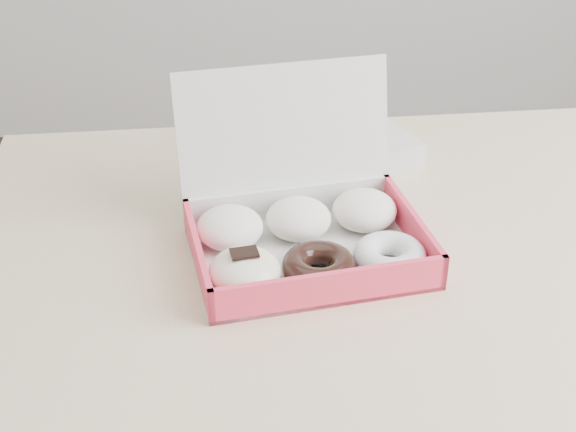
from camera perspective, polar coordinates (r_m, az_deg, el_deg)
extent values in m
cube|color=tan|center=(1.06, 9.54, -3.10)|extent=(1.20, 0.80, 0.04)
cylinder|color=tan|center=(1.56, -15.48, -8.41)|extent=(0.05, 0.05, 0.71)
cube|color=silver|center=(1.01, 1.43, -2.89)|extent=(0.31, 0.24, 0.01)
cube|color=#F63954|center=(0.92, 3.07, -5.25)|extent=(0.28, 0.04, 0.05)
cube|color=silver|center=(1.08, 0.06, 0.94)|extent=(0.28, 0.04, 0.05)
cube|color=#F63954|center=(0.98, -6.41, -2.96)|extent=(0.03, 0.21, 0.05)
cube|color=#F63954|center=(1.04, 8.83, -0.88)|extent=(0.03, 0.21, 0.05)
cube|color=silver|center=(1.06, -0.21, 5.24)|extent=(0.29, 0.09, 0.20)
ellipsoid|color=white|center=(1.02, -4.15, -0.81)|extent=(0.10, 0.10, 0.05)
ellipsoid|color=white|center=(1.04, 0.74, -0.18)|extent=(0.10, 0.10, 0.05)
ellipsoid|color=white|center=(1.06, 5.46, 0.43)|extent=(0.10, 0.10, 0.05)
ellipsoid|color=beige|center=(0.94, -3.08, -3.93)|extent=(0.10, 0.10, 0.05)
cube|color=black|center=(0.93, -3.13, -2.63)|extent=(0.03, 0.03, 0.00)
torus|color=black|center=(0.96, 2.21, -3.59)|extent=(0.10, 0.10, 0.03)
torus|color=white|center=(0.99, 7.25, -2.85)|extent=(0.10, 0.10, 0.03)
cube|color=silver|center=(1.24, 2.57, 4.91)|extent=(0.30, 0.27, 0.04)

